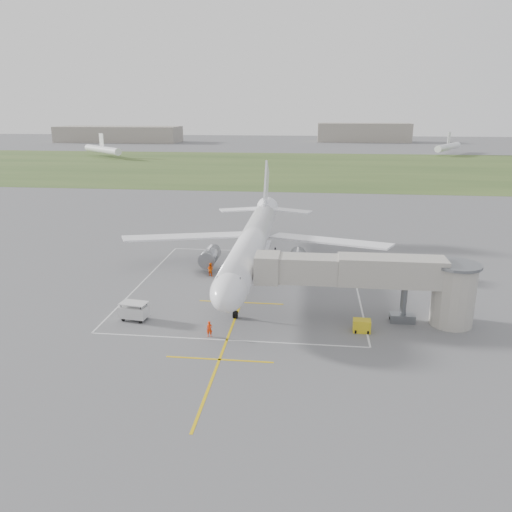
# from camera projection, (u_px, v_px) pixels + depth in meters

# --- Properties ---
(ground) EXTENTS (700.00, 700.00, 0.00)m
(ground) POSITION_uv_depth(u_px,v_px,m) (251.00, 275.00, 68.50)
(ground) COLOR #575759
(ground) RESTS_ON ground
(grass_strip) EXTENTS (700.00, 120.00, 0.02)m
(grass_strip) POSITION_uv_depth(u_px,v_px,m) (293.00, 167.00, 192.23)
(grass_strip) COLOR #364F22
(grass_strip) RESTS_ON ground
(apron_markings) EXTENTS (28.20, 60.00, 0.01)m
(apron_markings) POSITION_uv_depth(u_px,v_px,m) (246.00, 290.00, 62.96)
(apron_markings) COLOR gold
(apron_markings) RESTS_ON ground
(airliner) EXTENTS (38.93, 46.75, 13.52)m
(airliner) POSITION_uv_depth(u_px,v_px,m) (252.00, 243.00, 67.96)
(airliner) COLOR white
(airliner) RESTS_ON ground
(jet_bridge) EXTENTS (23.40, 5.00, 7.20)m
(jet_bridge) POSITION_uv_depth(u_px,v_px,m) (383.00, 279.00, 52.58)
(jet_bridge) COLOR gray
(jet_bridge) RESTS_ON ground
(gpu_unit) EXTENTS (1.81, 1.31, 1.34)m
(gpu_unit) POSITION_uv_depth(u_px,v_px,m) (362.00, 326.00, 51.13)
(gpu_unit) COLOR gold
(gpu_unit) RESTS_ON ground
(baggage_cart) EXTENTS (3.08, 2.11, 1.99)m
(baggage_cart) POSITION_uv_depth(u_px,v_px,m) (134.00, 311.00, 53.93)
(baggage_cart) COLOR silver
(baggage_cart) RESTS_ON ground
(ramp_worker_nose) EXTENTS (0.67, 0.51, 1.64)m
(ramp_worker_nose) POSITION_uv_depth(u_px,v_px,m) (209.00, 329.00, 50.01)
(ramp_worker_nose) COLOR red
(ramp_worker_nose) RESTS_ON ground
(ramp_worker_wing) EXTENTS (1.11, 1.01, 1.86)m
(ramp_worker_wing) POSITION_uv_depth(u_px,v_px,m) (210.00, 269.00, 68.05)
(ramp_worker_wing) COLOR #E55007
(ramp_worker_wing) RESTS_ON ground
(distant_hangars) EXTENTS (345.00, 49.00, 12.00)m
(distant_hangars) POSITION_uv_depth(u_px,v_px,m) (277.00, 134.00, 321.18)
(distant_hangars) COLOR gray
(distant_hangars) RESTS_ON ground
(distant_aircraft) EXTENTS (183.13, 61.39, 8.85)m
(distant_aircraft) POSITION_uv_depth(u_px,v_px,m) (281.00, 148.00, 234.98)
(distant_aircraft) COLOR white
(distant_aircraft) RESTS_ON ground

